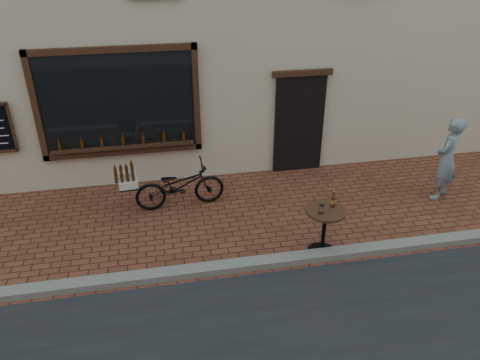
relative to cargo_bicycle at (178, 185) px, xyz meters
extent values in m
plane|color=#5B2C1D|center=(0.88, -2.34, -0.47)|extent=(90.00, 90.00, 0.00)
cube|color=slate|center=(0.88, -2.14, -0.41)|extent=(90.00, 0.25, 0.12)
cube|color=black|center=(-1.02, 1.11, 1.38)|extent=(3.00, 0.06, 2.00)
cube|color=black|center=(-1.02, 1.09, 2.44)|extent=(3.24, 0.10, 0.12)
cube|color=black|center=(-1.02, 1.09, 0.32)|extent=(3.24, 0.10, 0.12)
cube|color=black|center=(-2.58, 1.09, 1.38)|extent=(0.12, 0.10, 2.24)
cube|color=black|center=(0.54, 1.09, 1.38)|extent=(0.12, 0.10, 2.24)
cube|color=black|center=(-1.02, 1.04, 0.45)|extent=(2.90, 0.16, 0.05)
cube|color=black|center=(2.78, 1.12, 0.63)|extent=(1.10, 0.10, 2.20)
cube|color=black|center=(2.78, 1.09, 1.79)|extent=(1.30, 0.10, 0.12)
cylinder|color=#3D1C07|center=(-2.27, 1.04, 0.57)|extent=(0.06, 0.06, 0.19)
cylinder|color=#3D1C07|center=(-1.85, 1.04, 0.57)|extent=(0.06, 0.06, 0.19)
cylinder|color=#3D1C07|center=(-1.43, 1.04, 0.57)|extent=(0.06, 0.06, 0.19)
cylinder|color=#3D1C07|center=(-1.02, 1.04, 0.57)|extent=(0.06, 0.06, 0.19)
cylinder|color=#3D1C07|center=(-0.60, 1.04, 0.57)|extent=(0.06, 0.06, 0.19)
cylinder|color=#3D1C07|center=(-0.18, 1.04, 0.57)|extent=(0.06, 0.06, 0.19)
cylinder|color=#3D1C07|center=(0.23, 1.04, 0.57)|extent=(0.06, 0.06, 0.19)
imported|color=black|center=(0.04, 0.00, -0.01)|extent=(1.81, 0.76, 0.93)
cube|color=black|center=(-0.94, -0.08, 0.16)|extent=(0.39, 0.52, 0.03)
cube|color=beige|center=(-0.94, -0.08, 0.25)|extent=(0.39, 0.54, 0.14)
cylinder|color=#3D1C07|center=(-0.82, -0.25, 0.42)|extent=(0.06, 0.06, 0.20)
cylinder|color=#3D1C07|center=(-0.92, -0.26, 0.42)|extent=(0.06, 0.06, 0.20)
cylinder|color=#3D1C07|center=(-1.02, -0.27, 0.42)|extent=(0.06, 0.06, 0.20)
cylinder|color=#3D1C07|center=(-1.13, -0.28, 0.42)|extent=(0.06, 0.06, 0.20)
cylinder|color=#3D1C07|center=(-0.83, -0.13, 0.42)|extent=(0.06, 0.06, 0.20)
cylinder|color=#3D1C07|center=(-0.93, -0.14, 0.42)|extent=(0.06, 0.06, 0.20)
cylinder|color=#3D1C07|center=(-1.03, -0.15, 0.42)|extent=(0.06, 0.06, 0.20)
cylinder|color=#3D1C07|center=(-1.14, -0.15, 0.42)|extent=(0.06, 0.06, 0.20)
cylinder|color=#3D1C07|center=(-0.84, -0.01, 0.42)|extent=(0.06, 0.06, 0.20)
cylinder|color=#3D1C07|center=(-0.94, -0.01, 0.42)|extent=(0.06, 0.06, 0.20)
cylinder|color=#3D1C07|center=(-1.04, -0.02, 0.42)|extent=(0.06, 0.06, 0.20)
cylinder|color=#3D1C07|center=(-1.15, -0.03, 0.42)|extent=(0.06, 0.06, 0.20)
cylinder|color=#3D1C07|center=(-0.85, 0.12, 0.42)|extent=(0.06, 0.06, 0.20)
cylinder|color=black|center=(2.30, -1.99, -0.46)|extent=(0.50, 0.50, 0.03)
cylinder|color=black|center=(2.30, -1.99, -0.05)|extent=(0.07, 0.07, 0.79)
cylinder|color=#321C10|center=(2.30, -1.99, 0.37)|extent=(0.68, 0.68, 0.05)
cylinder|color=gold|center=(2.44, -1.92, 0.50)|extent=(0.07, 0.07, 0.07)
cylinder|color=white|center=(2.19, -2.07, 0.47)|extent=(0.09, 0.09, 0.15)
imported|color=gray|center=(5.32, -0.65, 0.40)|extent=(0.76, 0.72, 1.75)
camera|label=1|loc=(-0.30, -8.09, 4.51)|focal=35.00mm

